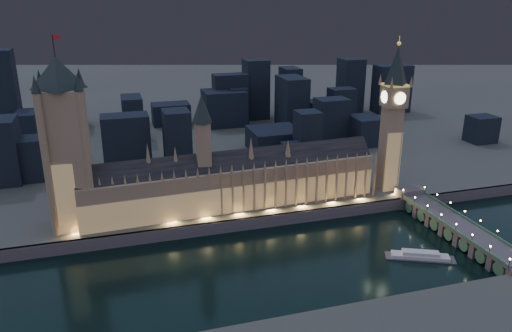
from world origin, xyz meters
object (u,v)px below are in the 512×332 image
object	(u,v)px
palace_of_westminster	(233,181)
river_boat	(420,256)
westminster_bridge	(452,226)
elizabeth_tower	(393,107)
victoria_tower	(65,137)

from	to	relation	value
palace_of_westminster	river_boat	size ratio (longest dim) A/B	5.12
westminster_bridge	river_boat	xyz separation A→B (m)	(-36.16, -20.10, -4.43)
elizabeth_tower	river_boat	distance (m)	112.47
elizabeth_tower	river_boat	size ratio (longest dim) A/B	2.79
victoria_tower	elizabeth_tower	bearing A→B (deg)	0.00
palace_of_westminster	river_boat	xyz separation A→B (m)	(90.01, -85.29, -24.81)
palace_of_westminster	river_boat	bearing A→B (deg)	-43.46
westminster_bridge	river_boat	world-z (taller)	westminster_bridge
palace_of_westminster	westminster_bridge	size ratio (longest dim) A/B	1.79
victoria_tower	westminster_bridge	size ratio (longest dim) A/B	1.02
victoria_tower	river_boat	distance (m)	218.53
palace_of_westminster	victoria_tower	size ratio (longest dim) A/B	1.75
victoria_tower	westminster_bridge	distance (m)	243.48
river_boat	elizabeth_tower	bearing A→B (deg)	72.32
victoria_tower	river_boat	bearing A→B (deg)	-24.14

